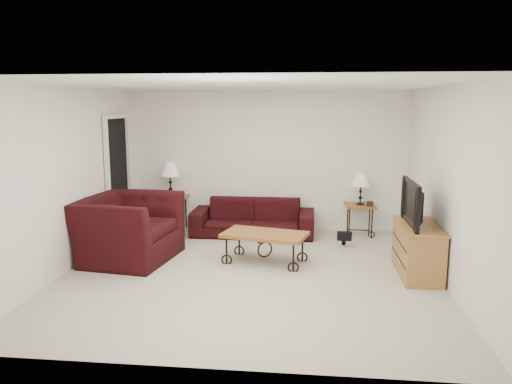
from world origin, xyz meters
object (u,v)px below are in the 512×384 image
lamp_right (361,189)px  television (419,203)px  lamp_left (170,179)px  sofa (253,218)px  side_table_right (359,220)px  tv_stand (417,250)px  coffee_table (265,248)px  armchair (127,228)px  backpack (344,232)px  side_table_left (171,213)px

lamp_right → television: 2.08m
lamp_left → lamp_right: size_ratio=1.13×
sofa → side_table_right: size_ratio=3.87×
television → tv_stand: bearing=90.0°
coffee_table → armchair: (-2.03, -0.05, 0.25)m
backpack → tv_stand: bearing=-40.7°
sofa → lamp_left: 1.65m
lamp_right → armchair: lamp_right is taller
side_table_right → coffee_table: 2.28m
armchair → television: television is taller
side_table_right → tv_stand: bearing=-74.0°
sofa → lamp_right: size_ratio=3.87×
television → armchair: bearing=-93.3°
lamp_left → tv_stand: (3.95, -2.00, -0.59)m
sofa → armchair: size_ratio=1.48×
sofa → coffee_table: bearing=-77.1°
armchair → tv_stand: armchair is taller
side_table_left → armchair: size_ratio=0.43×
lamp_left → television: (3.93, -2.00, 0.05)m
armchair → television: size_ratio=1.40×
coffee_table → backpack: size_ratio=2.57×
backpack → television: bearing=-41.3°
coffee_table → armchair: size_ratio=0.82×
sofa → lamp_left: size_ratio=3.41×
sofa → side_table_right: (1.86, 0.18, -0.04)m
television → backpack: bearing=-146.8°
side_table_left → tv_stand: size_ratio=0.55×
television → backpack: (-0.86, 1.32, -0.75)m
lamp_right → tv_stand: size_ratio=0.48×
sofa → lamp_left: lamp_left is taller
coffee_table → television: bearing=-7.9°
side_table_right → television: size_ratio=0.54×
side_table_left → lamp_left: bearing=0.0°
armchair → tv_stand: (4.11, -0.24, -0.12)m
lamp_right → tv_stand: lamp_right is taller
lamp_right → tv_stand: 2.14m
armchair → lamp_left: bearing=2.9°
lamp_left → armchair: 1.83m
side_table_left → lamp_left: size_ratio=1.00×
sofa → armchair: (-1.68, -1.58, 0.16)m
lamp_left → sofa: bearing=-6.8°
lamp_left → tv_stand: size_ratio=0.55×
backpack → lamp_right: bearing=81.1°
side_table_left → armchair: armchair is taller
side_table_left → television: (3.93, -2.00, 0.67)m
side_table_left → television: bearing=-27.0°
side_table_left → tv_stand: (3.95, -2.00, 0.03)m
television → backpack: television is taller
tv_stand → backpack: bearing=123.8°
side_table_right → backpack: 0.75m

